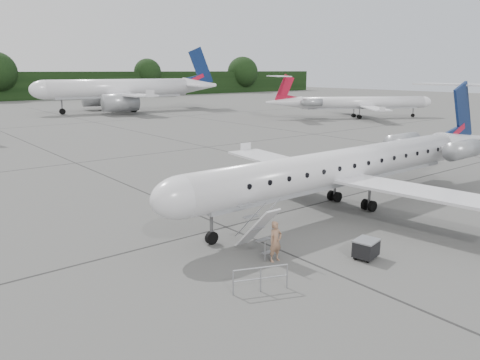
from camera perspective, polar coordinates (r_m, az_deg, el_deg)
ground at (r=27.55m, az=14.82°, el=-4.98°), size 320.00×320.00×0.00m
main_regional_jet at (r=29.03m, az=12.47°, el=3.67°), size 29.18×21.03×7.48m
airstair at (r=21.98m, az=2.08°, el=-5.99°), size 0.85×2.26×2.34m
passenger at (r=21.17m, az=4.35°, el=-7.48°), size 0.68×0.45×1.86m
safety_railing at (r=18.53m, az=2.52°, el=-12.04°), size 2.06×0.92×1.00m
baggage_cart at (r=22.31m, az=15.11°, el=-8.06°), size 1.26×1.10×0.96m
bg_narrowbody at (r=100.74m, az=-14.51°, el=11.82°), size 39.77×30.69×13.26m
bg_regional_right at (r=87.72m, az=14.78°, el=9.81°), size 35.64×32.85×7.61m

